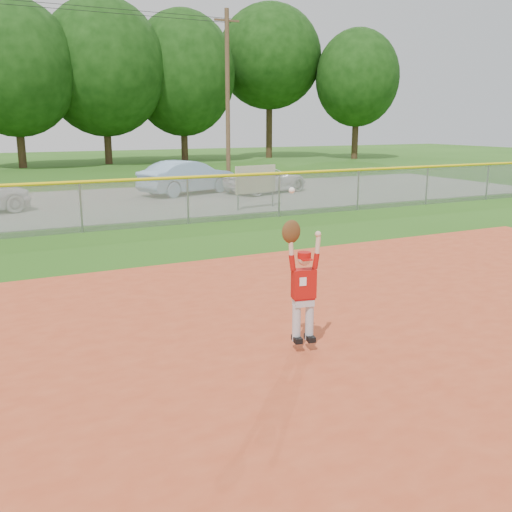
{
  "coord_description": "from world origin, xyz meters",
  "views": [
    {
      "loc": [
        -2.77,
        -7.26,
        3.22
      ],
      "look_at": [
        1.21,
        0.79,
        1.1
      ],
      "focal_mm": 40.0,
      "sensor_mm": 36.0,
      "label": 1
    }
  ],
  "objects_px": {
    "car_white_b": "(267,180)",
    "ballplayer": "(302,282)",
    "car_blue": "(188,177)",
    "sponsor_sign": "(256,180)"
  },
  "relations": [
    {
      "from": "car_white_b",
      "to": "ballplayer",
      "type": "xyz_separation_m",
      "value": [
        -8.23,
        -16.96,
        0.44
      ]
    },
    {
      "from": "sponsor_sign",
      "to": "ballplayer",
      "type": "distance_m",
      "value": 13.76
    },
    {
      "from": "car_blue",
      "to": "sponsor_sign",
      "type": "relative_size",
      "value": 2.5
    },
    {
      "from": "car_white_b",
      "to": "car_blue",
      "type": "bearing_deg",
      "value": 55.28
    },
    {
      "from": "car_blue",
      "to": "sponsor_sign",
      "type": "xyz_separation_m",
      "value": [
        0.76,
        -5.39,
        0.3
      ]
    },
    {
      "from": "ballplayer",
      "to": "car_blue",
      "type": "bearing_deg",
      "value": 75.19
    },
    {
      "from": "car_blue",
      "to": "car_white_b",
      "type": "distance_m",
      "value": 3.62
    },
    {
      "from": "car_blue",
      "to": "car_white_b",
      "type": "relative_size",
      "value": 1.1
    },
    {
      "from": "car_blue",
      "to": "ballplayer",
      "type": "relative_size",
      "value": 2.08
    },
    {
      "from": "car_blue",
      "to": "sponsor_sign",
      "type": "distance_m",
      "value": 5.45
    }
  ]
}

